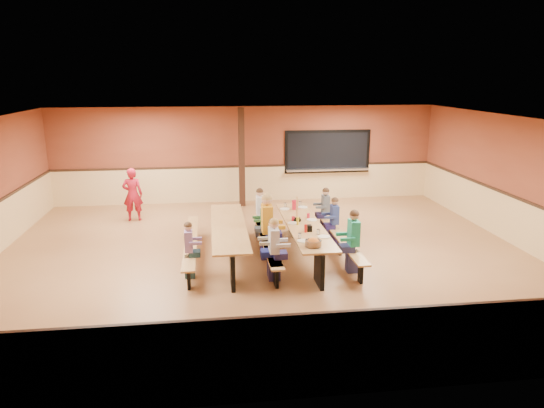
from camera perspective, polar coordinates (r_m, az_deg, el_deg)
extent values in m
plane|color=brown|center=(10.93, -0.85, -6.09)|extent=(12.00, 12.00, 0.00)
cube|color=brown|center=(15.38, -2.99, 5.83)|extent=(12.00, 0.04, 3.00)
cube|color=brown|center=(5.79, 4.78, -9.77)|extent=(12.00, 0.04, 3.00)
cube|color=brown|center=(12.64, 27.29, 2.20)|extent=(0.04, 10.00, 3.00)
cube|color=white|center=(10.25, -0.92, 9.77)|extent=(12.00, 10.00, 0.04)
cube|color=black|center=(15.75, 6.54, 6.15)|extent=(2.60, 0.06, 1.20)
cube|color=silver|center=(15.76, 6.56, 4.06)|extent=(2.70, 0.28, 0.06)
cube|color=black|center=(14.77, -3.59, 5.45)|extent=(0.18, 0.18, 3.00)
cube|color=#B78448|center=(10.70, 3.80, -2.51)|extent=(0.75, 3.60, 0.04)
cube|color=black|center=(9.40, 5.57, -7.46)|extent=(0.08, 0.60, 0.70)
cube|color=black|center=(12.26, 2.38, -2.02)|extent=(0.08, 0.60, 0.70)
cube|color=#B78448|center=(10.67, -0.60, -4.16)|extent=(0.26, 3.60, 0.04)
cube|color=black|center=(10.74, -0.59, -5.30)|extent=(0.06, 0.18, 0.41)
cube|color=#B78448|center=(10.97, 8.01, -3.76)|extent=(0.26, 3.60, 0.04)
cube|color=black|center=(11.04, 7.97, -4.87)|extent=(0.06, 0.18, 0.41)
cube|color=#B78448|center=(10.65, -5.13, -2.62)|extent=(0.75, 3.60, 0.04)
cube|color=black|center=(9.32, -4.68, -7.64)|extent=(0.08, 0.60, 0.70)
cube|color=black|center=(12.24, -5.39, -2.11)|extent=(0.08, 0.60, 0.70)
cube|color=#B78448|center=(10.74, -9.50, -4.23)|extent=(0.26, 3.60, 0.04)
cube|color=black|center=(10.82, -9.45, -5.36)|extent=(0.06, 0.18, 0.41)
cube|color=#B78448|center=(10.80, -0.70, -3.92)|extent=(0.26, 3.60, 0.04)
cube|color=black|center=(10.87, -0.70, -5.05)|extent=(0.06, 0.18, 0.41)
imported|color=#A41224|center=(13.89, -16.08, 1.09)|extent=(0.55, 0.37, 1.48)
cylinder|color=red|center=(11.85, 2.73, -0.11)|extent=(0.16, 0.16, 0.22)
cube|color=black|center=(10.23, 4.40, -2.85)|extent=(0.10, 0.14, 0.13)
cylinder|color=yellow|center=(10.65, 3.04, -1.99)|extent=(0.06, 0.06, 0.17)
cylinder|color=#B2140F|center=(10.14, 3.97, -2.88)|extent=(0.06, 0.06, 0.17)
cube|color=black|center=(10.94, 2.93, -1.82)|extent=(0.16, 0.16, 0.06)
cube|color=#B78448|center=(10.87, 2.95, -0.41)|extent=(0.02, 0.09, 0.50)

